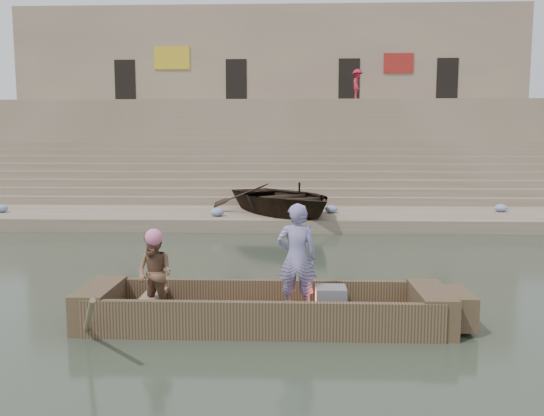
# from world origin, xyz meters

# --- Properties ---
(ground) EXTENTS (120.00, 120.00, 0.00)m
(ground) POSITION_xyz_m (0.00, 0.00, 0.00)
(ground) COLOR #2B3729
(ground) RESTS_ON ground
(lower_landing) EXTENTS (32.00, 4.00, 0.40)m
(lower_landing) POSITION_xyz_m (0.00, 8.00, 0.20)
(lower_landing) COLOR gray
(lower_landing) RESTS_ON ground
(mid_landing) EXTENTS (32.00, 3.00, 2.80)m
(mid_landing) POSITION_xyz_m (0.00, 15.50, 1.40)
(mid_landing) COLOR gray
(mid_landing) RESTS_ON ground
(upper_landing) EXTENTS (32.00, 3.00, 5.20)m
(upper_landing) POSITION_xyz_m (0.00, 22.50, 2.60)
(upper_landing) COLOR gray
(upper_landing) RESTS_ON ground
(ghat_steps) EXTENTS (32.00, 11.00, 5.20)m
(ghat_steps) POSITION_xyz_m (0.00, 17.19, 1.80)
(ghat_steps) COLOR gray
(ghat_steps) RESTS_ON ground
(building_wall) EXTENTS (32.00, 5.07, 11.20)m
(building_wall) POSITION_xyz_m (0.00, 26.50, 5.60)
(building_wall) COLOR #9B8B69
(building_wall) RESTS_ON ground
(main_rowboat) EXTENTS (5.00, 1.30, 0.22)m
(main_rowboat) POSITION_xyz_m (1.10, -2.51, 0.11)
(main_rowboat) COLOR brown
(main_rowboat) RESTS_ON ground
(rowboat_trim) EXTENTS (6.04, 2.63, 1.91)m
(rowboat_trim) POSITION_xyz_m (1.31, -2.52, 0.31)
(rowboat_trim) COLOR brown
(rowboat_trim) RESTS_ON ground
(standing_man) EXTENTS (0.62, 0.42, 1.68)m
(standing_man) POSITION_xyz_m (1.61, -2.48, 1.06)
(standing_man) COLOR navy
(standing_man) RESTS_ON main_rowboat
(rowing_man) EXTENTS (0.74, 0.68, 1.24)m
(rowing_man) POSITION_xyz_m (-0.53, -2.68, 0.84)
(rowing_man) COLOR #226841
(rowing_man) RESTS_ON main_rowboat
(television) EXTENTS (0.46, 0.42, 0.40)m
(television) POSITION_xyz_m (2.12, -2.51, 0.42)
(television) COLOR slate
(television) RESTS_ON main_rowboat
(beached_rowboat) EXTENTS (5.77, 6.25, 1.06)m
(beached_rowboat) POSITION_xyz_m (1.20, 7.65, 0.93)
(beached_rowboat) COLOR #2D2116
(beached_rowboat) RESTS_ON lower_landing
(pedestrian) EXTENTS (0.84, 1.23, 1.76)m
(pedestrian) POSITION_xyz_m (5.24, 21.60, 6.08)
(pedestrian) COLOR #A81C33
(pedestrian) RESTS_ON upper_landing
(cloth_bundles) EXTENTS (19.57, 1.93, 0.26)m
(cloth_bundles) POSITION_xyz_m (-1.63, 7.65, 0.53)
(cloth_bundles) COLOR #3F5999
(cloth_bundles) RESTS_ON lower_landing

